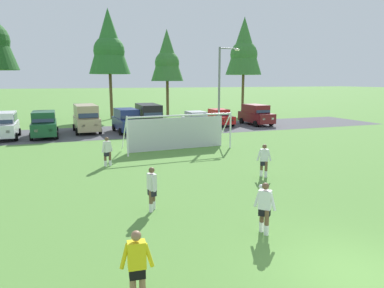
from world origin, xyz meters
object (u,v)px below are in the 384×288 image
Objects in this scene: player_striker_near at (264,161)px; parked_car_slot_far_right at (219,117)px; parked_car_slot_left at (44,124)px; parked_car_slot_center_left at (86,118)px; soccer_goal at (178,131)px; referee at (137,267)px; player_defender_far at (152,189)px; parked_car_slot_center at (127,120)px; street_lamp at (221,91)px; parked_car_slot_far_left at (4,125)px; player_midfield_center at (107,152)px; parked_car_slot_right at (196,120)px; player_winger_left at (265,208)px; parked_car_slot_end at (256,114)px; soccer_ball at (261,187)px; parked_car_slot_center_right at (149,117)px.

parked_car_slot_far_right is (6.10, 18.88, 0.05)m from player_striker_near.
parked_car_slot_left is 3.87m from parked_car_slot_center_left.
soccer_goal reaches higher than parked_car_slot_center_left.
parked_car_slot_center_left reaches higher than referee.
soccer_goal is 11.34m from player_defender_far.
player_defender_far is 0.39× the size of parked_car_slot_far_right.
parked_car_slot_center is 9.07m from street_lamp.
parked_car_slot_far_left is at bearing 142.62° from soccer_goal.
street_lamp is (7.22, -4.75, 2.74)m from parked_car_slot_center.
parked_car_slot_far_right is at bearing 1.48° from parked_car_slot_center_left.
player_striker_near is at bearing 22.16° from player_defender_far.
player_midfield_center is at bearing -72.19° from parked_car_slot_left.
parked_car_slot_right is 3.70m from parked_car_slot_far_right.
soccer_goal reaches higher than parked_car_slot_far_right.
street_lamp reaches higher than parked_car_slot_center_left.
parked_car_slot_center reaches higher than player_winger_left.
player_striker_near is 19.96m from parked_car_slot_center_left.
player_defender_far is 26.24m from parked_car_slot_end.
parked_car_slot_far_left is (-13.92, 17.08, 0.29)m from player_striker_near.
parked_car_slot_far_left is (-6.14, 24.73, 0.29)m from referee.
parked_car_slot_center_left reaches higher than parked_car_slot_center.
player_midfield_center is at bearing -148.92° from soccer_goal.
soccer_ball is at bearing -107.59° from street_lamp.
soccer_ball is at bearing 9.08° from player_defender_far.
soccer_ball is 0.13× the size of player_midfield_center.
parked_car_slot_center is at bearing -177.22° from parked_car_slot_center_right.
player_striker_near is 0.39× the size of parked_car_slot_right.
parked_car_slot_left is 0.99× the size of parked_car_slot_end.
parked_car_slot_center_left is (0.38, 26.18, 0.52)m from referee.
player_midfield_center is 12.72m from parked_car_slot_center.
soccer_goal is 1.55× the size of parked_car_slot_center_right.
player_midfield_center is 1.00× the size of player_winger_left.
parked_car_slot_left is (-3.85, 11.99, 0.29)m from player_midfield_center.
player_winger_left is at bearing -120.03° from soccer_ball.
parked_car_slot_far_left is 20.11m from parked_car_slot_far_right.
soccer_goal is 4.58× the size of player_defender_far.
player_midfield_center and player_winger_left have the same top height.
soccer_ball is at bearing -102.07° from parked_car_slot_right.
parked_car_slot_far_right is at bearing 46.86° from player_midfield_center.
referee is at bearing -117.63° from parked_car_slot_far_right.
parked_car_slot_center_left is 1.17× the size of parked_car_slot_right.
parked_car_slot_center_left is at bearing 167.40° from parked_car_slot_center_right.
parked_car_slot_far_left reaches higher than player_striker_near.
soccer_ball is at bearing -85.45° from soccer_goal.
parked_car_slot_right is (9.89, 12.25, 0.05)m from player_midfield_center.
soccer_goal is 15.67m from parked_car_slot_end.
player_striker_near is at bearing 58.68° from player_winger_left.
parked_car_slot_center is 0.98× the size of parked_car_slot_center_right.
parked_car_slot_far_left is 1.00× the size of parked_car_slot_end.
soccer_ball is 0.04× the size of parked_car_slot_center_left.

